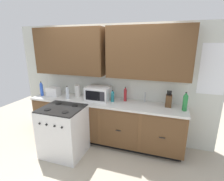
{
  "coord_description": "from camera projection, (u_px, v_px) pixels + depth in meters",
  "views": [
    {
      "loc": [
        1.18,
        -2.76,
        2.07
      ],
      "look_at": [
        0.18,
        0.27,
        1.17
      ],
      "focal_mm": 27.16,
      "sensor_mm": 36.0,
      "label": 1
    }
  ],
  "objects": [
    {
      "name": "bottle_red",
      "position": [
        125.0,
        94.0,
        3.44
      ],
      "size": [
        0.06,
        0.06,
        0.3
      ],
      "color": "maroon",
      "rests_on": "counter_run"
    },
    {
      "name": "sink_faucet",
      "position": [
        145.0,
        97.0,
        3.39
      ],
      "size": [
        0.02,
        0.02,
        0.2
      ],
      "primitive_type": "cylinder",
      "color": "#B2B5BA",
      "rests_on": "counter_run"
    },
    {
      "name": "bottle_green",
      "position": [
        185.0,
        102.0,
        2.94
      ],
      "size": [
        0.08,
        0.08,
        0.34
      ],
      "color": "#237A38",
      "rests_on": "counter_run"
    },
    {
      "name": "bottle_blue",
      "position": [
        42.0,
        89.0,
        3.79
      ],
      "size": [
        0.07,
        0.07,
        0.32
      ],
      "color": "blue",
      "rests_on": "counter_run"
    },
    {
      "name": "bottle_clear",
      "position": [
        67.0,
        93.0,
        3.58
      ],
      "size": [
        0.07,
        0.07,
        0.28
      ],
      "color": "silver",
      "rests_on": "counter_run"
    },
    {
      "name": "bottle_teal",
      "position": [
        113.0,
        96.0,
        3.4
      ],
      "size": [
        0.07,
        0.07,
        0.24
      ],
      "color": "#1E707A",
      "rests_on": "counter_run"
    },
    {
      "name": "stove_range",
      "position": [
        64.0,
        131.0,
        3.19
      ],
      "size": [
        0.76,
        0.68,
        0.95
      ],
      "color": "white",
      "rests_on": "ground_plane"
    },
    {
      "name": "wall_unit",
      "position": [
        107.0,
        64.0,
        3.44
      ],
      "size": [
        4.36,
        0.4,
        2.44
      ],
      "color": "silver",
      "rests_on": "ground_plane"
    },
    {
      "name": "knife_block",
      "position": [
        169.0,
        101.0,
        3.14
      ],
      "size": [
        0.11,
        0.14,
        0.31
      ],
      "color": "#52361E",
      "rests_on": "counter_run"
    },
    {
      "name": "paper_towel_roll",
      "position": [
        78.0,
        91.0,
        3.73
      ],
      "size": [
        0.12,
        0.12,
        0.26
      ],
      "primitive_type": "cylinder",
      "color": "white",
      "rests_on": "counter_run"
    },
    {
      "name": "counter_run",
      "position": [
        105.0,
        121.0,
        3.58
      ],
      "size": [
        3.19,
        0.64,
        0.92
      ],
      "color": "black",
      "rests_on": "ground_plane"
    },
    {
      "name": "microwave",
      "position": [
        98.0,
        93.0,
        3.51
      ],
      "size": [
        0.48,
        0.37,
        0.28
      ],
      "color": "white",
      "rests_on": "counter_run"
    },
    {
      "name": "ground_plane",
      "position": [
        100.0,
        149.0,
        3.44
      ],
      "size": [
        8.0,
        8.0,
        0.0
      ],
      "primitive_type": "plane",
      "color": "#B2A893"
    },
    {
      "name": "toaster",
      "position": [
        53.0,
        92.0,
        3.8
      ],
      "size": [
        0.28,
        0.18,
        0.19
      ],
      "color": "white",
      "rests_on": "counter_run"
    }
  ]
}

